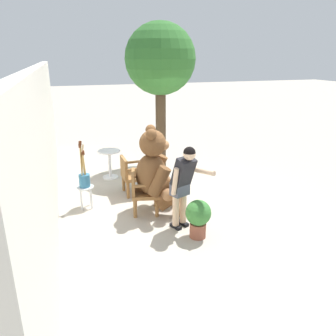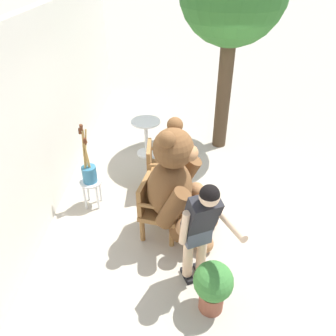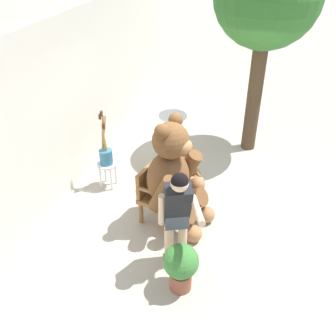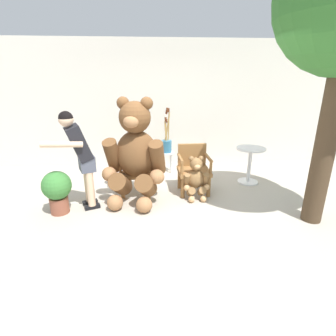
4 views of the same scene
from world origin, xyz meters
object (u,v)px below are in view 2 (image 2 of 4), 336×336
(teddy_bear_small, at_px, (177,172))
(white_stool, at_px, (91,187))
(brush_bucket, at_px, (89,170))
(wooden_chair_left, at_px, (157,206))
(teddy_bear_large, at_px, (177,186))
(person_visitor, at_px, (200,226))
(wooden_chair_right, at_px, (160,167))
(potted_plant, at_px, (213,285))
(round_side_table, at_px, (146,134))

(teddy_bear_small, distance_m, white_stool, 1.40)
(teddy_bear_small, bearing_deg, brush_bucket, 107.45)
(wooden_chair_left, height_order, teddy_bear_large, teddy_bear_large)
(teddy_bear_large, height_order, teddy_bear_small, teddy_bear_large)
(teddy_bear_large, distance_m, brush_bucket, 1.47)
(white_stool, bearing_deg, teddy_bear_small, -72.45)
(wooden_chair_left, distance_m, person_visitor, 1.11)
(brush_bucket, bearing_deg, person_visitor, -131.97)
(wooden_chair_right, relative_size, teddy_bear_large, 0.50)
(teddy_bear_small, bearing_deg, person_visitor, -172.31)
(teddy_bear_large, bearing_deg, wooden_chair_left, 82.66)
(brush_bucket, bearing_deg, wooden_chair_left, -118.28)
(white_stool, bearing_deg, wooden_chair_left, -118.24)
(person_visitor, bearing_deg, white_stool, 48.03)
(wooden_chair_right, bearing_deg, potted_plant, -162.97)
(teddy_bear_small, xyz_separation_m, person_visitor, (-1.84, -0.25, 0.55))
(teddy_bear_large, xyz_separation_m, round_side_table, (2.19, 0.59, -0.40))
(brush_bucket, height_order, round_side_table, brush_bucket)
(wooden_chair_right, relative_size, teddy_bear_small, 1.15)
(wooden_chair_left, relative_size, teddy_bear_large, 0.50)
(person_visitor, bearing_deg, brush_bucket, 48.03)
(brush_bucket, bearing_deg, wooden_chair_right, -68.39)
(white_stool, relative_size, potted_plant, 0.68)
(teddy_bear_small, xyz_separation_m, potted_plant, (-2.21, -0.39, 0.03))
(wooden_chair_left, distance_m, round_side_table, 2.18)
(round_side_table, xyz_separation_m, potted_plant, (-3.38, -1.00, -0.05))
(round_side_table, bearing_deg, teddy_bear_small, -152.69)
(wooden_chair_right, distance_m, potted_plant, 2.31)
(wooden_chair_left, distance_m, teddy_bear_large, 0.47)
(round_side_table, distance_m, potted_plant, 3.52)
(round_side_table, bearing_deg, person_visitor, -164.19)
(wooden_chair_left, distance_m, brush_bucket, 1.21)
(wooden_chair_right, xyz_separation_m, round_side_table, (1.17, 0.32, -0.01))
(wooden_chair_left, xyz_separation_m, round_side_table, (2.16, 0.32, -0.01))
(wooden_chair_right, distance_m, person_visitor, 1.97)
(teddy_bear_small, bearing_deg, white_stool, 107.55)
(potted_plant, bearing_deg, person_visitor, 21.67)
(teddy_bear_large, height_order, brush_bucket, teddy_bear_large)
(brush_bucket, bearing_deg, white_stool, -135.05)
(round_side_table, bearing_deg, brush_bucket, 155.33)
(teddy_bear_large, bearing_deg, person_visitor, -162.52)
(teddy_bear_small, xyz_separation_m, brush_bucket, (-0.42, 1.33, 0.30))
(teddy_bear_small, height_order, brush_bucket, brush_bucket)
(wooden_chair_left, height_order, teddy_bear_small, wooden_chair_left)
(wooden_chair_right, xyz_separation_m, brush_bucket, (-0.42, 1.05, 0.20))
(brush_bucket, bearing_deg, teddy_bear_small, -72.55)
(wooden_chair_left, xyz_separation_m, teddy_bear_small, (0.99, -0.28, -0.09))
(teddy_bear_small, relative_size, white_stool, 1.63)
(white_stool, relative_size, brush_bucket, 0.48)
(wooden_chair_right, relative_size, person_visitor, 0.55)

